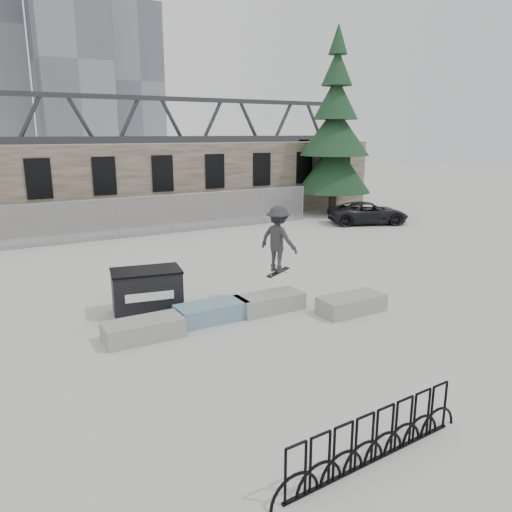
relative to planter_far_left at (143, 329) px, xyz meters
The scene contains 13 objects.
ground 2.84m from the planter_far_left, ahead, with size 120.00×120.00×0.00m, color #B5B5B0.
stone_wall 16.74m from the planter_far_left, 80.22° to the left, with size 36.00×2.58×4.50m.
chainlink_fence 12.97m from the planter_far_left, 77.41° to the left, with size 22.06×0.06×2.02m.
planter_far_left is the anchor object (origin of this frame).
planter_center_left 2.08m from the planter_far_left, ahead, with size 2.00×0.90×0.50m.
planter_center_right 3.89m from the planter_far_left, ahead, with size 2.00×0.90×0.50m.
planter_offset 6.00m from the planter_far_left, 11.00° to the right, with size 2.00×0.90×0.50m.
dumpster 1.97m from the planter_far_left, 68.69° to the left, with size 2.16×1.54×1.30m.
bike_rack 6.83m from the planter_far_left, 75.79° to the right, with size 4.04×0.28×0.90m.
spruce_tree 22.21m from the planter_far_left, 39.01° to the left, with size 4.73×4.73×11.50m.
truss_bridge 56.74m from the planter_far_left, 76.91° to the left, with size 70.00×3.00×9.80m.
suv 18.97m from the planter_far_left, 30.64° to the left, with size 2.09×4.53×1.26m, color black.
skateboarder 4.83m from the planter_far_left, ahead, with size 1.16×1.48×2.14m.
Camera 1 is at (-6.25, -11.86, 5.14)m, focal length 35.00 mm.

